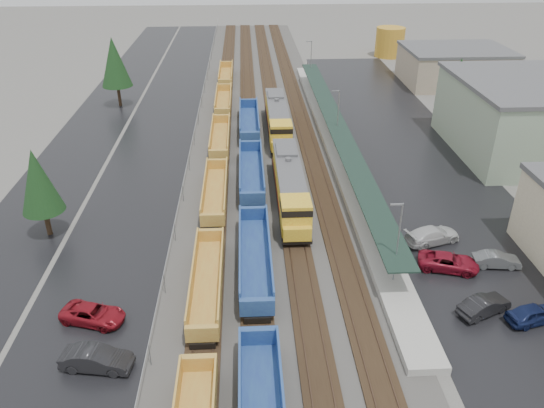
{
  "coord_description": "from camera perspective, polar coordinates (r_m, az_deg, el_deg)",
  "views": [
    {
      "loc": [
        -2.52,
        -15.35,
        27.61
      ],
      "look_at": [
        -0.07,
        31.36,
        2.0
      ],
      "focal_mm": 35.0,
      "sensor_mm": 36.0,
      "label": 1
    }
  ],
  "objects": [
    {
      "name": "parked_car_east_e",
      "position": [
        51.27,
        22.99,
        -5.57
      ],
      "size": [
        1.84,
        4.26,
        1.36
      ],
      "primitive_type": "imported",
      "rotation": [
        0.0,
        0.0,
        1.47
      ],
      "color": "#525557",
      "rests_on": "ground"
    },
    {
      "name": "trackbed",
      "position": [
        80.23,
        -1.03,
        8.69
      ],
      "size": [
        14.6,
        160.0,
        0.22
      ],
      "color": "black",
      "rests_on": "ground"
    },
    {
      "name": "well_string_blue",
      "position": [
        46.65,
        -1.84,
        -5.79
      ],
      "size": [
        2.74,
        84.7,
        2.43
      ],
      "color": "navy",
      "rests_on": "ground"
    },
    {
      "name": "tree_west_near",
      "position": [
        53.95,
        -23.88,
        2.28
      ],
      "size": [
        3.96,
        3.96,
        9.0
      ],
      "color": "#332316",
      "rests_on": "ground"
    },
    {
      "name": "chainlink_fence",
      "position": [
        78.54,
        -8.03,
        9.09
      ],
      "size": [
        0.08,
        160.04,
        2.02
      ],
      "color": "gray",
      "rests_on": "ground"
    },
    {
      "name": "parked_car_east_a",
      "position": [
        45.32,
        21.85,
        -10.11
      ],
      "size": [
        3.29,
        4.75,
        1.48
      ],
      "primitive_type": "imported",
      "rotation": [
        0.0,
        0.0,
        2.0
      ],
      "color": "black",
      "rests_on": "ground"
    },
    {
      "name": "west_road",
      "position": [
        83.33,
        -18.65,
        7.84
      ],
      "size": [
        9.0,
        160.0,
        0.02
      ],
      "primitive_type": "cube",
      "color": "black",
      "rests_on": "ground"
    },
    {
      "name": "locomotive_lead",
      "position": [
        56.19,
        1.94,
        1.92
      ],
      "size": [
        2.88,
        18.96,
        4.29
      ],
      "color": "black",
      "rests_on": "ground"
    },
    {
      "name": "tree_east",
      "position": [
        82.21,
        19.36,
        12.22
      ],
      "size": [
        4.4,
        4.4,
        10.0
      ],
      "color": "#332316",
      "rests_on": "ground"
    },
    {
      "name": "east_commuter_lot",
      "position": [
        74.13,
        14.19,
        5.94
      ],
      "size": [
        16.0,
        100.0,
        0.02
      ],
      "primitive_type": "cube",
      "color": "black",
      "rests_on": "ground"
    },
    {
      "name": "parked_car_east_d",
      "position": [
        46.01,
        26.36,
        -10.56
      ],
      "size": [
        2.71,
        4.69,
        1.5
      ],
      "primitive_type": "imported",
      "rotation": [
        0.0,
        0.0,
        1.79
      ],
      "color": "#121C44",
      "rests_on": "ground"
    },
    {
      "name": "station_platform",
      "position": [
        71.68,
        6.92,
        6.47
      ],
      "size": [
        3.0,
        80.0,
        8.0
      ],
      "color": "#9E9B93",
      "rests_on": "ground"
    },
    {
      "name": "west_parking_lot",
      "position": [
        81.21,
        -11.78,
        8.22
      ],
      "size": [
        10.0,
        160.0,
        0.02
      ],
      "primitive_type": "cube",
      "color": "black",
      "rests_on": "ground"
    },
    {
      "name": "storage_tank",
      "position": [
        123.81,
        12.55,
        16.64
      ],
      "size": [
        6.2,
        6.2,
        6.2
      ],
      "primitive_type": "cylinder",
      "color": "#C18B26",
      "rests_on": "ground"
    },
    {
      "name": "parked_car_east_c",
      "position": [
        52.74,
        16.87,
        -3.23
      ],
      "size": [
        3.88,
        5.93,
        1.6
      ],
      "primitive_type": "imported",
      "rotation": [
        0.0,
        0.0,
        1.9
      ],
      "color": "silver",
      "rests_on": "ground"
    },
    {
      "name": "well_string_yellow",
      "position": [
        57.88,
        -6.11,
        1.28
      ],
      "size": [
        2.45,
        109.66,
        2.17
      ],
      "color": "#BB7F34",
      "rests_on": "ground"
    },
    {
      "name": "tree_west_far",
      "position": [
        90.13,
        -16.59,
        14.42
      ],
      "size": [
        4.84,
        4.84,
        11.0
      ],
      "color": "#332316",
      "rests_on": "ground"
    },
    {
      "name": "parked_car_west_b",
      "position": [
        39.73,
        -18.35,
        -15.56
      ],
      "size": [
        2.46,
        5.13,
        1.62
      ],
      "primitive_type": "imported",
      "rotation": [
        0.0,
        0.0,
        1.41
      ],
      "color": "black",
      "rests_on": "ground"
    },
    {
      "name": "parked_car_west_c",
      "position": [
        43.68,
        -18.7,
        -11.17
      ],
      "size": [
        3.64,
        5.42,
        1.38
      ],
      "primitive_type": "imported",
      "rotation": [
        0.0,
        0.0,
        1.27
      ],
      "color": "maroon",
      "rests_on": "ground"
    },
    {
      "name": "parked_car_east_b",
      "position": [
        49.41,
        18.45,
        -5.95
      ],
      "size": [
        3.76,
        5.72,
        1.46
      ],
      "primitive_type": "imported",
      "rotation": [
        0.0,
        0.0,
        1.3
      ],
      "color": "maroon",
      "rests_on": "ground"
    },
    {
      "name": "locomotive_trail",
      "position": [
        75.48,
        0.61,
        9.11
      ],
      "size": [
        2.88,
        18.96,
        4.29
      ],
      "color": "black",
      "rests_on": "ground"
    },
    {
      "name": "ballast_strip",
      "position": [
        80.27,
        -1.03,
        8.61
      ],
      "size": [
        20.0,
        160.0,
        0.08
      ],
      "primitive_type": "cube",
      "color": "#302D2B",
      "rests_on": "ground"
    }
  ]
}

